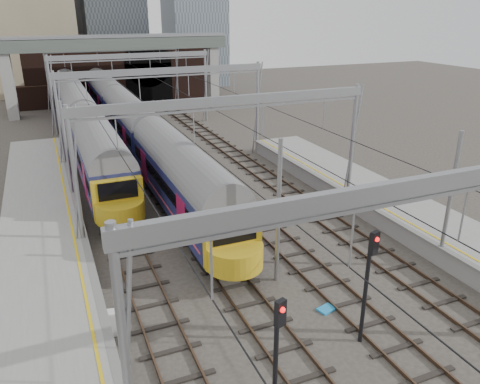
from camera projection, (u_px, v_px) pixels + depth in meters
name	position (u px, v px, depth m)	size (l,w,h in m)	color
ground	(297.00, 302.00, 20.75)	(160.00, 160.00, 0.00)	#38332D
platform_left	(48.00, 314.00, 19.01)	(4.32, 55.00, 1.12)	gray
tracks	(194.00, 190.00, 33.61)	(14.40, 80.00, 0.22)	#4C3828
overhead_line	(166.00, 85.00, 36.79)	(16.80, 80.00, 8.00)	gray
retaining_wall	(121.00, 70.00, 64.24)	(28.00, 2.75, 9.00)	black
overbridge	(116.00, 52.00, 57.58)	(28.00, 3.00, 9.25)	gray
train_main	(117.00, 107.00, 49.40)	(2.85, 65.90, 4.89)	black
train_second	(71.00, 97.00, 54.81)	(2.91, 67.35, 4.97)	black
signal_near_left	(277.00, 347.00, 13.64)	(0.36, 0.46, 4.61)	black
signal_near_centre	(369.00, 274.00, 17.16)	(0.38, 0.47, 4.84)	black
relay_cabinet	(113.00, 322.00, 18.57)	(0.52, 0.43, 1.04)	silver
equip_cover_a	(245.00, 239.00, 26.40)	(0.75, 0.53, 0.09)	#1B89CF
equip_cover_b	(244.00, 203.00, 31.20)	(0.83, 0.59, 0.10)	#1B89CF
equip_cover_c	(326.00, 309.00, 20.19)	(0.74, 0.52, 0.09)	#1B89CF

